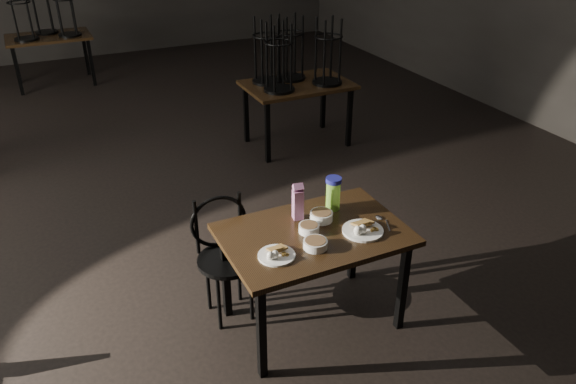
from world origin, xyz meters
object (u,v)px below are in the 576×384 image
main_table (314,242)px  bentwood_chair (224,248)px  juice_carton (298,202)px  water_bottle (333,193)px

main_table → bentwood_chair: size_ratio=1.35×
main_table → bentwood_chair: 0.65m
juice_carton → bentwood_chair: bearing=158.9°
main_table → juice_carton: (-0.02, 0.20, 0.20)m
water_bottle → bentwood_chair: size_ratio=0.27×
main_table → bentwood_chair: (-0.50, 0.38, -0.14)m
juice_carton → bentwood_chair: 0.62m
juice_carton → bentwood_chair: juice_carton is taller
water_bottle → bentwood_chair: bearing=167.1°
main_table → water_bottle: 0.39m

